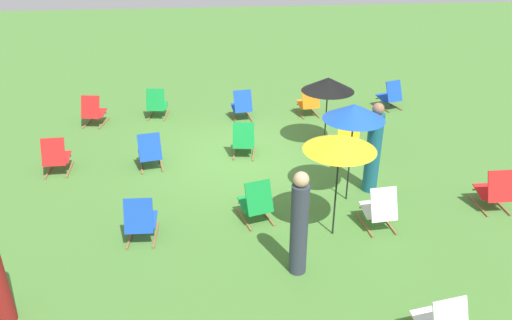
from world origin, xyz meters
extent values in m
plane|color=#477A33|center=(0.00, 0.00, 0.00)|extent=(40.00, 40.00, 0.00)
cube|color=olive|center=(2.08, -2.74, 0.02)|extent=(0.13, 0.76, 0.04)
cube|color=olive|center=(2.52, -2.79, 0.02)|extent=(0.13, 0.76, 0.04)
cube|color=#148C38|center=(2.29, -2.86, 0.27)|extent=(0.53, 0.49, 0.13)
cube|color=#148C38|center=(2.33, -2.57, 0.55)|extent=(0.51, 0.31, 0.57)
cylinder|color=olive|center=(2.26, -3.06, 0.20)|extent=(0.44, 0.08, 0.03)
cube|color=olive|center=(-0.20, -2.43, 0.02)|extent=(0.13, 0.76, 0.04)
cube|color=olive|center=(0.23, -2.38, 0.02)|extent=(0.13, 0.76, 0.04)
cube|color=#1947B7|center=(0.03, -2.50, 0.27)|extent=(0.53, 0.49, 0.13)
cube|color=#1947B7|center=(-0.01, -2.21, 0.55)|extent=(0.51, 0.31, 0.57)
cylinder|color=olive|center=(0.05, -2.70, 0.20)|extent=(0.44, 0.08, 0.03)
cube|color=olive|center=(-2.44, 0.26, 0.02)|extent=(0.24, 0.74, 0.04)
cube|color=olive|center=(-2.01, 0.14, 0.02)|extent=(0.24, 0.74, 0.04)
cube|color=yellow|center=(-2.25, 0.10, 0.27)|extent=(0.58, 0.55, 0.13)
cube|color=yellow|center=(-2.17, 0.39, 0.55)|extent=(0.53, 0.37, 0.57)
cylinder|color=olive|center=(-2.31, -0.09, 0.20)|extent=(0.43, 0.15, 0.03)
cube|color=olive|center=(1.95, 2.97, 0.02)|extent=(0.07, 0.76, 0.04)
cube|color=olive|center=(2.39, 2.95, 0.02)|extent=(0.07, 0.76, 0.04)
cube|color=#1947B7|center=(2.17, 2.86, 0.27)|extent=(0.50, 0.45, 0.13)
cube|color=#1947B7|center=(2.18, 3.16, 0.55)|extent=(0.49, 0.27, 0.57)
cylinder|color=olive|center=(2.16, 2.66, 0.20)|extent=(0.44, 0.05, 0.03)
cube|color=olive|center=(-4.59, 2.66, 0.02)|extent=(0.05, 0.76, 0.04)
cube|color=olive|center=(-4.15, 2.65, 0.02)|extent=(0.05, 0.76, 0.04)
cube|color=red|center=(-4.37, 2.55, 0.27)|extent=(0.49, 0.44, 0.13)
cube|color=red|center=(-4.36, 2.85, 0.55)|extent=(0.48, 0.26, 0.57)
cylinder|color=olive|center=(-4.37, 2.35, 0.20)|extent=(0.44, 0.04, 0.03)
cube|color=olive|center=(-0.05, 2.53, 0.02)|extent=(0.24, 0.74, 0.04)
cube|color=olive|center=(0.38, 2.65, 0.02)|extent=(0.24, 0.74, 0.04)
cube|color=#148C38|center=(0.19, 2.50, 0.27)|extent=(0.58, 0.54, 0.13)
cube|color=#148C38|center=(0.11, 2.79, 0.55)|extent=(0.53, 0.37, 0.57)
cylinder|color=olive|center=(0.25, 2.30, 0.20)|extent=(0.43, 0.14, 0.03)
cube|color=olive|center=(-0.08, -0.12, 0.02)|extent=(0.15, 0.76, 0.04)
cube|color=olive|center=(0.35, -0.18, 0.02)|extent=(0.15, 0.76, 0.04)
cube|color=#148C38|center=(0.12, -0.25, 0.27)|extent=(0.54, 0.50, 0.13)
cube|color=#148C38|center=(0.17, 0.05, 0.55)|extent=(0.51, 0.31, 0.57)
cylinder|color=olive|center=(0.09, -0.45, 0.20)|extent=(0.44, 0.09, 0.03)
cylinder|color=olive|center=(-1.83, 5.50, 0.20)|extent=(0.44, 0.10, 0.03)
cube|color=olive|center=(-4.46, -2.82, 0.02)|extent=(0.27, 0.74, 0.04)
cube|color=olive|center=(-4.04, -2.69, 0.02)|extent=(0.27, 0.74, 0.04)
cube|color=#1947B7|center=(-4.22, -2.85, 0.27)|extent=(0.59, 0.56, 0.13)
cube|color=#1947B7|center=(-4.31, -2.57, 0.55)|extent=(0.53, 0.38, 0.57)
cylinder|color=olive|center=(-4.16, -3.04, 0.20)|extent=(0.43, 0.16, 0.03)
cube|color=olive|center=(2.04, 0.21, 0.02)|extent=(0.17, 0.75, 0.04)
cube|color=olive|center=(2.47, 0.29, 0.02)|extent=(0.17, 0.75, 0.04)
cube|color=#1947B7|center=(2.27, 0.16, 0.27)|extent=(0.55, 0.51, 0.13)
cube|color=#1947B7|center=(2.22, 0.45, 0.55)|extent=(0.52, 0.33, 0.57)
cylinder|color=olive|center=(2.31, -0.04, 0.20)|extent=(0.44, 0.11, 0.03)
cube|color=olive|center=(-2.21, 3.02, 0.02)|extent=(0.10, 0.76, 0.04)
cube|color=olive|center=(-1.78, 3.06, 0.02)|extent=(0.10, 0.76, 0.04)
cube|color=white|center=(-1.99, 2.94, 0.27)|extent=(0.51, 0.47, 0.13)
cube|color=white|center=(-2.01, 3.24, 0.55)|extent=(0.50, 0.29, 0.57)
cylinder|color=olive|center=(-1.97, 2.74, 0.20)|extent=(0.44, 0.06, 0.03)
cube|color=olive|center=(4.01, 0.27, 0.02)|extent=(0.06, 0.76, 0.04)
cube|color=olive|center=(4.45, 0.28, 0.02)|extent=(0.06, 0.76, 0.04)
cube|color=red|center=(4.23, 0.18, 0.27)|extent=(0.49, 0.45, 0.13)
cube|color=red|center=(4.23, 0.48, 0.55)|extent=(0.49, 0.26, 0.57)
cylinder|color=olive|center=(4.24, -0.02, 0.20)|extent=(0.44, 0.04, 0.03)
cube|color=olive|center=(-2.06, -2.51, 0.02)|extent=(0.13, 0.76, 0.04)
cube|color=olive|center=(-1.62, -2.45, 0.02)|extent=(0.13, 0.76, 0.04)
cube|color=orange|center=(-1.83, -2.58, 0.27)|extent=(0.53, 0.49, 0.13)
cube|color=orange|center=(-1.86, -2.28, 0.55)|extent=(0.51, 0.31, 0.57)
cylinder|color=olive|center=(-1.80, -2.78, 0.20)|extent=(0.44, 0.08, 0.03)
cube|color=olive|center=(3.71, -2.35, 0.02)|extent=(0.17, 0.75, 0.04)
cube|color=olive|center=(4.14, -2.42, 0.02)|extent=(0.17, 0.75, 0.04)
cube|color=red|center=(3.91, -2.48, 0.27)|extent=(0.55, 0.51, 0.13)
cube|color=red|center=(3.96, -2.19, 0.55)|extent=(0.52, 0.33, 0.57)
cylinder|color=olive|center=(3.87, -2.68, 0.20)|extent=(0.44, 0.11, 0.03)
cylinder|color=black|center=(-1.84, -0.43, 0.83)|extent=(0.03, 0.03, 1.66)
cone|color=black|center=(-1.84, -0.43, 1.54)|extent=(1.22, 1.22, 0.32)
cylinder|color=black|center=(-1.14, 3.22, 0.94)|extent=(0.03, 0.03, 1.87)
cone|color=yellow|center=(-1.14, 3.22, 1.77)|extent=(1.20, 1.20, 0.26)
cylinder|color=black|center=(-1.70, 2.10, 0.98)|extent=(0.03, 0.03, 1.96)
cone|color=#194CB2|center=(-1.70, 2.10, 1.84)|extent=(1.15, 1.15, 0.29)
cylinder|color=#195972|center=(-2.26, 1.79, 0.83)|extent=(0.32, 0.32, 1.66)
sphere|color=#936647|center=(-2.26, 1.79, 1.76)|extent=(0.23, 0.23, 0.23)
cylinder|color=#333847|center=(-0.34, 4.15, 0.77)|extent=(0.38, 0.38, 1.54)
sphere|color=tan|center=(-0.34, 4.15, 1.65)|extent=(0.23, 0.23, 0.23)
camera|label=1|loc=(0.97, 10.28, 5.09)|focal=34.84mm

